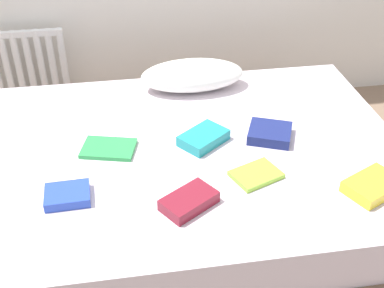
% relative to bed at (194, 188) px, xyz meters
% --- Properties ---
extents(ground_plane, '(8.00, 8.00, 0.00)m').
position_rel_bed_xyz_m(ground_plane, '(0.00, 0.00, -0.25)').
color(ground_plane, '#7F6651').
extents(bed, '(2.00, 1.50, 0.50)m').
position_rel_bed_xyz_m(bed, '(0.00, 0.00, 0.00)').
color(bed, brown).
rests_on(bed, ground).
extents(radiator, '(0.55, 0.04, 0.53)m').
position_rel_bed_xyz_m(radiator, '(-0.92, 1.20, 0.14)').
color(radiator, white).
rests_on(radiator, ground).
extents(pillow, '(0.57, 0.28, 0.16)m').
position_rel_bed_xyz_m(pillow, '(0.09, 0.57, 0.33)').
color(pillow, white).
rests_on(pillow, bed).
extents(textbook_teal, '(0.26, 0.25, 0.05)m').
position_rel_bed_xyz_m(textbook_teal, '(0.05, 0.03, 0.28)').
color(textbook_teal, teal).
rests_on(textbook_teal, bed).
extents(textbook_navy, '(0.25, 0.24, 0.05)m').
position_rel_bed_xyz_m(textbook_navy, '(0.37, 0.01, 0.28)').
color(textbook_navy, navy).
rests_on(textbook_navy, bed).
extents(textbook_blue, '(0.18, 0.15, 0.04)m').
position_rel_bed_xyz_m(textbook_blue, '(-0.56, -0.29, 0.27)').
color(textbook_blue, '#2847B7').
rests_on(textbook_blue, bed).
extents(textbook_green, '(0.27, 0.22, 0.02)m').
position_rel_bed_xyz_m(textbook_green, '(-0.39, 0.03, 0.26)').
color(textbook_green, green).
rests_on(textbook_green, bed).
extents(textbook_yellow, '(0.27, 0.24, 0.05)m').
position_rel_bed_xyz_m(textbook_yellow, '(0.68, -0.43, 0.28)').
color(textbook_yellow, yellow).
rests_on(textbook_yellow, bed).
extents(textbook_lime, '(0.24, 0.21, 0.02)m').
position_rel_bed_xyz_m(textbook_lime, '(0.23, -0.27, 0.26)').
color(textbook_lime, '#8CC638').
rests_on(textbook_lime, bed).
extents(textbook_maroon, '(0.25, 0.23, 0.05)m').
position_rel_bed_xyz_m(textbook_maroon, '(-0.09, -0.41, 0.28)').
color(textbook_maroon, maroon).
rests_on(textbook_maroon, bed).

